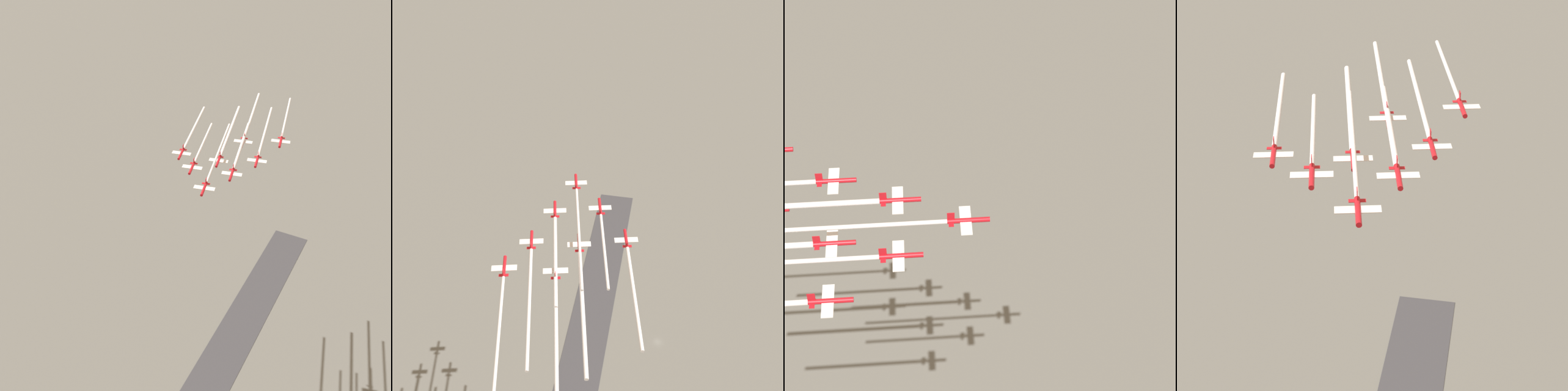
# 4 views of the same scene
# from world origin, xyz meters

# --- Properties ---
(jet_0) EXTENTS (8.94, 8.70, 3.02)m
(jet_0) POSITION_xyz_m (-0.20, -49.21, 136.97)
(jet_0) COLOR red
(jet_1) EXTENTS (8.94, 8.70, 3.02)m
(jet_1) POSITION_xyz_m (10.25, -62.05, 135.71)
(jet_1) COLOR red
(jet_2) EXTENTS (8.94, 8.70, 3.02)m
(jet_2) POSITION_xyz_m (16.09, -46.32, 136.39)
(jet_2) COLOR red
(jet_3) EXTENTS (8.94, 8.70, 3.02)m
(jet_3) POSITION_xyz_m (20.69, -74.88, 134.55)
(jet_3) COLOR red
(jet_4) EXTENTS (8.94, 8.70, 3.02)m
(jet_4) POSITION_xyz_m (26.54, -59.15, 132.17)
(jet_4) COLOR red
(jet_5) EXTENTS (8.94, 8.70, 3.02)m
(jet_5) POSITION_xyz_m (32.38, -43.42, 133.55)
(jet_5) COLOR red
(jet_6) EXTENTS (8.94, 8.70, 3.02)m
(jet_6) POSITION_xyz_m (31.14, -87.71, 137.20)
(jet_6) COLOR red
(jet_7) EXTENTS (8.94, 8.70, 3.02)m
(jet_7) POSITION_xyz_m (36.98, -71.98, 134.80)
(jet_7) COLOR red
(smoke_trail_0) EXTENTS (46.58, 18.09, 0.96)m
(smoke_trail_0) POSITION_xyz_m (26.80, -59.25, 136.93)
(smoke_trail_0) COLOR white
(smoke_trail_1) EXTENTS (38.16, 15.22, 1.28)m
(smoke_trail_1) POSITION_xyz_m (32.98, -70.50, 135.67)
(smoke_trail_1) COLOR white
(smoke_trail_2) EXTENTS (32.90, 13.03, 1.00)m
(smoke_trail_2) POSITION_xyz_m (36.24, -53.81, 136.35)
(smoke_trail_2) COLOR white
(smoke_trail_3) EXTENTS (44.47, 17.43, 1.12)m
(smoke_trail_3) POSITION_xyz_m (46.61, -84.51, 134.50)
(smoke_trail_3) COLOR white
(smoke_trail_4) EXTENTS (46.41, 18.34, 1.35)m
(smoke_trail_4) POSITION_xyz_m (53.38, -69.13, 132.12)
(smoke_trail_4) COLOR white
(smoke_trail_5) EXTENTS (39.41, 15.60, 1.18)m
(smoke_trail_5) POSITION_xyz_m (55.76, -52.11, 133.50)
(smoke_trail_5) COLOR white
(smoke_trail_6) EXTENTS (38.05, 14.94, 0.99)m
(smoke_trail_6) POSITION_xyz_m (53.87, -96.16, 137.16)
(smoke_trail_6) COLOR white
(smoke_trail_7) EXTENTS (44.33, 17.46, 1.22)m
(smoke_trail_7) POSITION_xyz_m (62.81, -81.58, 134.76)
(smoke_trail_7) COLOR white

